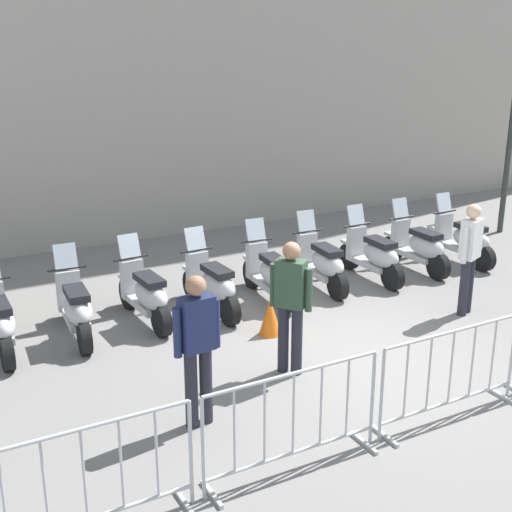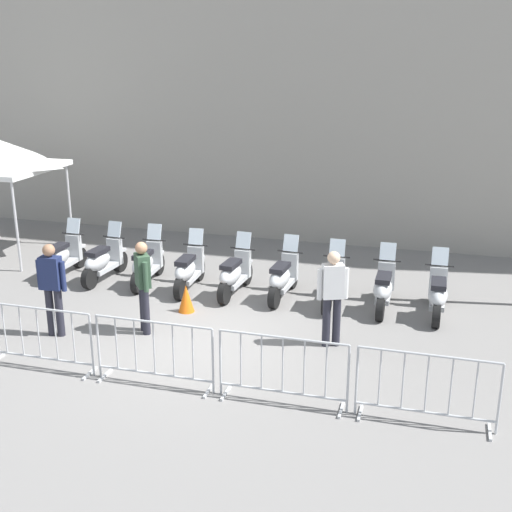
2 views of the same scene
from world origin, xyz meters
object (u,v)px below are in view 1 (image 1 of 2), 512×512
(motorcycle_1, at_px, (76,308))
(barrier_segment_0, at_px, (85,485))
(motorcycle_2, at_px, (146,295))
(motorcycle_7, at_px, (418,247))
(officer_mid_plaza, at_px, (470,253))
(motorcycle_8, at_px, (463,240))
(barrier_segment_2, at_px, (450,375))
(motorcycle_5, at_px, (322,263))
(officer_by_barriers, at_px, (197,342))
(motorcycle_6, at_px, (374,255))
(barrier_segment_1, at_px, (293,422))
(motorcycle_3, at_px, (212,285))
(motorcycle_4, at_px, (270,274))
(traffic_cone, at_px, (270,316))
(officer_near_row_end, at_px, (291,300))

(motorcycle_1, distance_m, barrier_segment_0, 4.18)
(motorcycle_2, distance_m, motorcycle_7, 5.16)
(officer_mid_plaza, bearing_deg, motorcycle_8, 46.36)
(barrier_segment_0, bearing_deg, barrier_segment_2, -0.29)
(motorcycle_1, distance_m, motorcycle_2, 1.04)
(motorcycle_5, xyz_separation_m, officer_by_barriers, (-3.54, -2.88, 0.53))
(motorcycle_6, bearing_deg, motorcycle_2, 178.44)
(motorcycle_2, height_order, motorcycle_8, same)
(motorcycle_2, bearing_deg, barrier_segment_0, -116.14)
(motorcycle_6, bearing_deg, barrier_segment_1, -135.79)
(motorcycle_3, relative_size, motorcycle_4, 1.00)
(barrier_segment_0, bearing_deg, motorcycle_4, 44.51)
(barrier_segment_1, relative_size, officer_mid_plaza, 1.12)
(motorcycle_5, distance_m, officer_by_barriers, 4.59)
(officer_by_barriers, bearing_deg, barrier_segment_1, -68.79)
(motorcycle_6, distance_m, officer_mid_plaza, 1.98)
(motorcycle_5, bearing_deg, traffic_cone, -144.65)
(motorcycle_5, distance_m, barrier_segment_0, 6.52)
(motorcycle_8, xyz_separation_m, officer_mid_plaza, (-1.76, -1.85, 0.53))
(motorcycle_6, relative_size, motorcycle_8, 1.00)
(motorcycle_2, relative_size, officer_by_barriers, 1.00)
(motorcycle_8, xyz_separation_m, barrier_segment_1, (-6.18, -3.97, 0.07))
(motorcycle_1, relative_size, officer_by_barriers, 1.00)
(motorcycle_4, height_order, barrier_segment_2, motorcycle_4)
(motorcycle_7, distance_m, barrier_segment_2, 5.09)
(motorcycle_1, relative_size, motorcycle_3, 1.00)
(barrier_segment_1, bearing_deg, traffic_cone, 64.12)
(motorcycle_1, distance_m, barrier_segment_2, 5.12)
(motorcycle_6, height_order, barrier_segment_1, motorcycle_6)
(motorcycle_4, relative_size, barrier_segment_0, 0.89)
(motorcycle_1, bearing_deg, officer_near_row_end, -47.84)
(barrier_segment_1, relative_size, barrier_segment_2, 1.00)
(motorcycle_3, bearing_deg, officer_near_row_end, -89.43)
(motorcycle_1, relative_size, officer_mid_plaza, 1.00)
(motorcycle_8, bearing_deg, motorcycle_7, 177.22)
(motorcycle_7, height_order, officer_mid_plaza, officer_mid_plaza)
(motorcycle_6, relative_size, officer_near_row_end, 0.99)
(motorcycle_5, relative_size, traffic_cone, 3.14)
(motorcycle_4, height_order, barrier_segment_1, motorcycle_4)
(motorcycle_1, distance_m, motorcycle_3, 2.08)
(motorcycle_1, xyz_separation_m, barrier_segment_0, (-0.97, -4.06, 0.07))
(motorcycle_3, distance_m, officer_mid_plaza, 3.92)
(barrier_segment_0, bearing_deg, barrier_segment_1, -0.29)
(motorcycle_3, distance_m, officer_by_barriers, 3.21)
(motorcycle_6, xyz_separation_m, barrier_segment_2, (-2.09, -4.01, 0.07))
(motorcycle_4, height_order, officer_near_row_end, officer_near_row_end)
(motorcycle_6, bearing_deg, barrier_segment_2, -117.48)
(motorcycle_1, distance_m, traffic_cone, 2.73)
(barrier_segment_2, bearing_deg, motorcycle_7, 52.24)
(motorcycle_8, distance_m, barrier_segment_0, 9.11)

